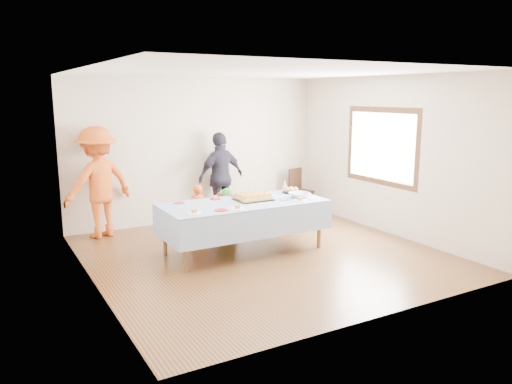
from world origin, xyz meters
TOP-DOWN VIEW (x-y plane):
  - ground at (0.00, 0.00)m, footprint 5.00×5.00m
  - room_walls at (0.05, 0.00)m, footprint 5.04×5.04m
  - party_table at (-0.20, 0.27)m, footprint 2.50×1.10m
  - birthday_cake at (0.00, 0.33)m, footprint 0.55×0.42m
  - rolls_tray at (0.84, 0.53)m, footprint 0.31×0.31m
  - punch_bowl at (0.73, 0.14)m, footprint 0.32×0.32m
  - party_hat at (0.83, 0.73)m, footprint 0.11×0.11m
  - fork_pile at (0.41, 0.10)m, footprint 0.24×0.18m
  - plate_red_far_a at (-1.08, 0.67)m, footprint 0.16×0.16m
  - plate_red_far_b at (-0.48, 0.68)m, footprint 0.18×0.18m
  - plate_red_far_c at (-0.10, 0.69)m, footprint 0.19×0.19m
  - plate_red_far_d at (0.29, 0.68)m, footprint 0.17×0.17m
  - plate_red_near at (-0.74, -0.07)m, footprint 0.19×0.19m
  - plate_white_left at (-1.14, -0.04)m, footprint 0.22×0.22m
  - plate_white_mid at (-0.50, -0.11)m, footprint 0.22×0.22m
  - plate_white_right at (0.59, -0.09)m, footprint 0.21×0.21m
  - dining_chair at (2.08, 2.13)m, footprint 0.48×0.48m
  - toddler_left at (-0.50, 1.39)m, footprint 0.34×0.24m
  - toddler_mid at (-0.17, 0.90)m, footprint 0.51×0.43m
  - toddler_right at (-0.16, 1.19)m, footprint 0.41×0.34m
  - adult_left at (-1.93, 2.20)m, footprint 1.37×1.04m
  - adult_right at (0.34, 2.20)m, footprint 1.06×0.60m

SIDE VIEW (x-z plane):
  - ground at x=0.00m, z-range 0.00..0.00m
  - toddler_right at x=-0.16m, z-range 0.00..0.78m
  - toddler_mid at x=-0.17m, z-range 0.00..0.89m
  - toddler_left at x=-0.50m, z-range 0.00..0.90m
  - dining_chair at x=2.08m, z-range 0.05..0.94m
  - party_table at x=-0.20m, z-range 0.33..1.11m
  - plate_red_far_a at x=-1.08m, z-range 0.78..0.79m
  - plate_red_far_b at x=-0.48m, z-range 0.78..0.79m
  - plate_red_far_c at x=-0.10m, z-range 0.78..0.79m
  - plate_red_far_d at x=0.29m, z-range 0.78..0.79m
  - plate_red_near at x=-0.74m, z-range 0.78..0.79m
  - plate_white_left at x=-1.14m, z-range 0.78..0.79m
  - plate_white_mid at x=-0.50m, z-range 0.78..0.79m
  - plate_white_right at x=0.59m, z-range 0.78..0.79m
  - fork_pile at x=0.41m, z-range 0.78..0.85m
  - rolls_tray at x=0.84m, z-range 0.77..0.87m
  - punch_bowl at x=0.73m, z-range 0.78..0.86m
  - birthday_cake at x=0.00m, z-range 0.78..0.87m
  - adult_right at x=0.34m, z-range 0.00..1.69m
  - party_hat at x=0.83m, z-range 0.78..0.97m
  - adult_left at x=-1.93m, z-range 0.00..1.87m
  - room_walls at x=0.05m, z-range 0.41..3.13m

